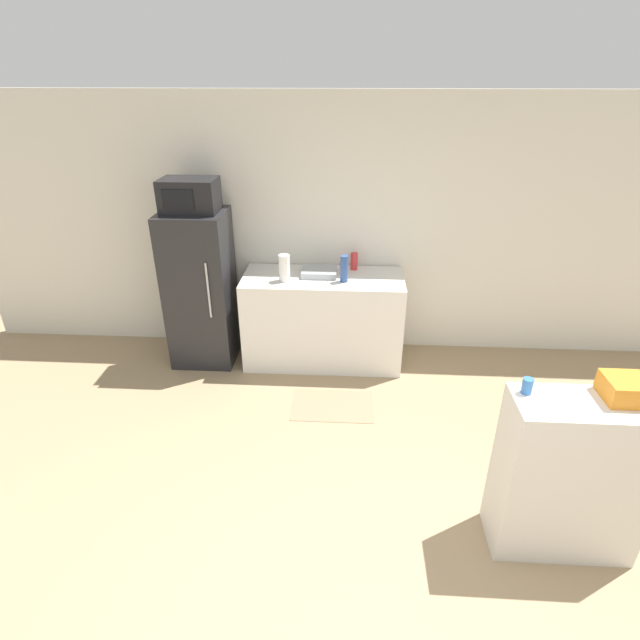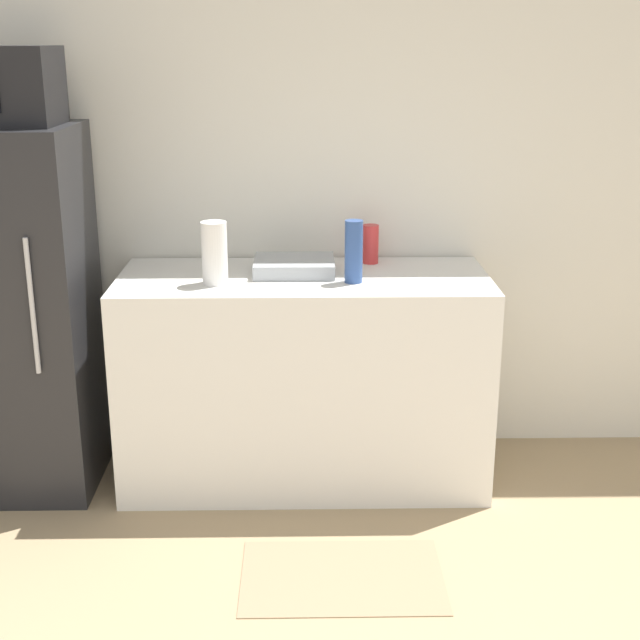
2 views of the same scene
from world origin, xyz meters
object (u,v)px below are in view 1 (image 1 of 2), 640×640
refrigerator (201,289)px  paper_towel_roll (284,268)px  microwave (189,195)px  bottle_short (354,261)px  jar (527,386)px  bottle_tall (344,269)px  basket (625,389)px

refrigerator → paper_towel_roll: bearing=-5.5°
refrigerator → microwave: bearing=-110.2°
bottle_short → jar: (0.98, -2.34, 0.13)m
bottle_tall → basket: bearing=-51.8°
refrigerator → bottle_short: (1.53, 0.26, 0.23)m
basket → jar: bearing=177.4°
basket → bottle_short: bearing=122.5°
jar → microwave: bearing=140.4°
microwave → paper_towel_roll: 1.09m
bottle_tall → basket: 2.59m
basket → paper_towel_roll: 2.97m
refrigerator → bottle_tall: 1.46m
microwave → jar: (2.51, -2.08, -0.58)m
refrigerator → basket: 3.71m
refrigerator → jar: size_ratio=16.41×
bottle_tall → paper_towel_roll: (-0.57, -0.01, -0.00)m
refrigerator → jar: 3.28m
bottle_short → bottle_tall: bearing=-106.0°
bottle_short → basket: basket is taller
bottle_tall → paper_towel_roll: bearing=-178.7°
refrigerator → microwave: size_ratio=3.06×
microwave → refrigerator: bearing=69.8°
bottle_short → jar: size_ratio=1.81×
bottle_short → jar: 2.54m
refrigerator → bottle_short: 1.57m
basket → microwave: bearing=145.3°
microwave → jar: microwave is taller
microwave → bottle_tall: microwave is taller
bottle_short → refrigerator: bearing=-170.3°
basket → jar: size_ratio=2.40×
bottle_short → paper_towel_roll: (-0.66, -0.34, 0.04)m
jar → bottle_tall: bearing=118.2°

